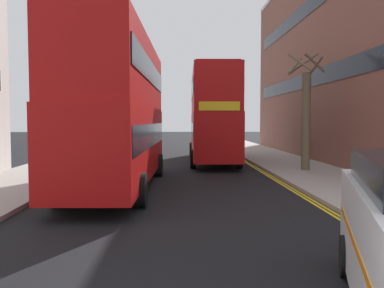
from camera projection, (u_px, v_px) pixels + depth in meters
The scene contains 9 objects.
sidewalk_right at pixel (315, 174), 18.63m from camera, with size 4.00×80.00×0.14m, color #9E9991.
sidewalk_left at pixel (35, 176), 18.12m from camera, with size 4.00×80.00×0.14m, color #9E9991.
kerb_line_outer at pixel (283, 182), 16.55m from camera, with size 0.10×56.00×0.01m, color yellow.
kerb_line_inner at pixel (279, 183), 16.55m from camera, with size 0.10×56.00×0.01m, color yellow.
double_decker_bus_away at pixel (119, 109), 14.96m from camera, with size 3.06×10.88×5.64m.
double_decker_bus_oncoming at pixel (212, 113), 24.62m from camera, with size 3.01×10.87×5.64m.
pedestrian_far at pixel (305, 146), 25.31m from camera, with size 0.34×0.22×1.62m.
street_tree_mid at pixel (306, 115), 19.64m from camera, with size 1.80×1.89×5.91m.
townhouse_terrace_right at pixel (379, 56), 26.45m from camera, with size 10.08×28.00×13.74m.
Camera 1 is at (-0.01, -2.27, 2.58)m, focal length 37.14 mm.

